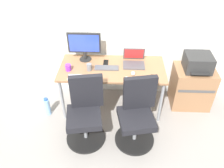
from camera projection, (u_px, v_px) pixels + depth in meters
ground_plane at (112, 105)px, 3.75m from camera, size 5.28×5.28×0.00m
back_wall at (113, 18)px, 3.29m from camera, size 4.40×0.04×2.60m
desk at (112, 72)px, 3.34m from camera, size 1.51×0.70×0.74m
office_chair_left at (85, 113)px, 3.01m from camera, size 0.54×0.54×0.94m
office_chair_right at (137, 115)px, 2.98m from camera, size 0.54×0.54×0.94m
side_cabinet at (191, 87)px, 3.61m from camera, size 0.59×0.48×0.66m
printer at (198, 62)px, 3.33m from camera, size 0.38×0.40×0.24m
water_bottle_on_floor at (47, 107)px, 3.51m from camera, size 0.09×0.09×0.31m
desktop_monitor at (84, 45)px, 3.32m from camera, size 0.48×0.18×0.43m
open_laptop at (134, 60)px, 3.35m from camera, size 0.31×0.28×0.22m
keyboard_by_monitor at (81, 78)px, 3.09m from camera, size 0.34×0.12×0.02m
keyboard_by_laptop at (107, 68)px, 3.28m from camera, size 0.34×0.12×0.02m
mouse_by_monitor at (133, 73)px, 3.16m from camera, size 0.06×0.10×0.03m
mouse_by_laptop at (127, 79)px, 3.06m from camera, size 0.06×0.10×0.03m
coffee_mug at (68, 68)px, 3.22m from camera, size 0.08×0.08×0.09m
pen_cup at (89, 67)px, 3.21m from camera, size 0.07×0.07×0.10m
phone_near_monitor at (106, 63)px, 3.39m from camera, size 0.07×0.14×0.01m
phone_near_laptop at (154, 78)px, 3.09m from camera, size 0.07×0.14×0.01m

